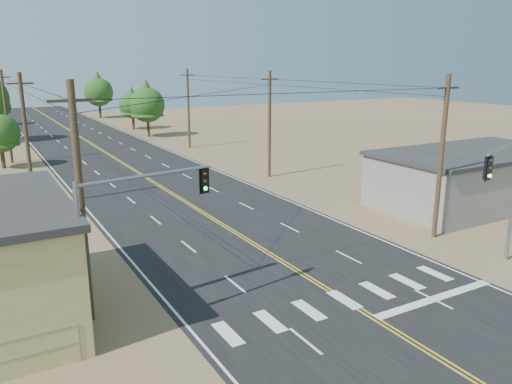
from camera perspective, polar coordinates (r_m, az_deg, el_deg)
road at (r=42.02m, az=-9.38°, el=-0.30°), size 15.00×200.00×0.02m
building_right at (r=41.78m, az=23.41°, el=1.41°), size 15.00×8.00×4.00m
utility_pole_left_near at (r=21.21m, az=-19.36°, el=-1.26°), size 1.80×0.30×10.00m
utility_pole_left_mid at (r=40.72m, az=-24.72°, el=5.44°), size 1.80×0.30×10.00m
utility_pole_left_far at (r=60.55m, az=-26.62°, el=7.77°), size 1.80×0.30×10.00m
utility_pole_right_near at (r=32.19m, az=20.41°, el=3.79°), size 1.80×0.30×10.00m
utility_pole_right_mid at (r=47.38m, az=1.56°, el=7.83°), size 1.80×0.30×10.00m
utility_pole_right_far at (r=65.22m, az=-7.73°, el=9.51°), size 1.80×0.30×10.00m
signal_mast_left at (r=20.00m, az=-14.93°, el=-3.91°), size 5.79×1.12×6.49m
signal_mast_right at (r=28.34m, az=26.85°, el=0.92°), size 5.70×2.31×6.90m
tree_left_far at (r=99.88m, az=-27.21°, el=8.86°), size 3.53×3.53×5.89m
tree_right_near at (r=76.27m, az=-12.36°, el=10.09°), size 5.13×5.13×8.55m
tree_right_mid at (r=85.89m, az=-13.97°, el=9.85°), size 4.25×4.25×7.08m
tree_right_far at (r=106.08m, az=-17.57°, el=11.16°), size 5.61×5.61×9.35m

